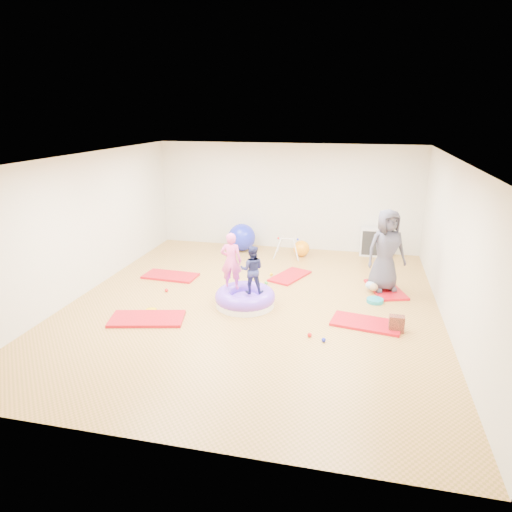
# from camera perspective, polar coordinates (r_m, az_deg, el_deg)

# --- Properties ---
(room) EXTENTS (7.01, 8.01, 2.81)m
(room) POSITION_cam_1_polar(r_m,az_deg,el_deg) (8.43, -0.45, 2.64)
(room) COLOR #C48A48
(room) RESTS_ON ground
(gym_mat_front_left) EXTENTS (1.41, 0.93, 0.05)m
(gym_mat_front_left) POSITION_cam_1_polar(r_m,az_deg,el_deg) (8.49, -13.46, -7.64)
(gym_mat_front_left) COLOR red
(gym_mat_front_left) RESTS_ON ground
(gym_mat_mid_left) EXTENTS (1.23, 0.66, 0.05)m
(gym_mat_mid_left) POSITION_cam_1_polar(r_m,az_deg,el_deg) (10.51, -10.64, -2.45)
(gym_mat_mid_left) COLOR red
(gym_mat_mid_left) RESTS_ON ground
(gym_mat_center_back) EXTENTS (0.91, 1.19, 0.04)m
(gym_mat_center_back) POSITION_cam_1_polar(r_m,az_deg,el_deg) (10.35, 4.26, -2.52)
(gym_mat_center_back) COLOR red
(gym_mat_center_back) RESTS_ON ground
(gym_mat_right) EXTENTS (1.27, 0.78, 0.05)m
(gym_mat_right) POSITION_cam_1_polar(r_m,az_deg,el_deg) (8.33, 13.60, -8.18)
(gym_mat_right) COLOR red
(gym_mat_right) RESTS_ON ground
(gym_mat_rear_right) EXTENTS (0.90, 1.27, 0.05)m
(gym_mat_rear_right) POSITION_cam_1_polar(r_m,az_deg,el_deg) (9.94, 15.90, -4.04)
(gym_mat_rear_right) COLOR red
(gym_mat_rear_right) RESTS_ON ground
(inflatable_cushion) EXTENTS (1.16, 1.16, 0.37)m
(inflatable_cushion) POSITION_cam_1_polar(r_m,az_deg,el_deg) (8.82, -1.37, -5.32)
(inflatable_cushion) COLOR white
(inflatable_cushion) RESTS_ON ground
(child_pink) EXTENTS (0.43, 0.30, 1.12)m
(child_pink) POSITION_cam_1_polar(r_m,az_deg,el_deg) (8.72, -3.13, -0.32)
(child_pink) COLOR #F854A3
(child_pink) RESTS_ON inflatable_cushion
(child_navy) EXTENTS (0.50, 0.41, 0.93)m
(child_navy) POSITION_cam_1_polar(r_m,az_deg,el_deg) (8.53, -0.51, -1.40)
(child_navy) COLOR navy
(child_navy) RESTS_ON inflatable_cushion
(adult_caregiver) EXTENTS (0.97, 0.83, 1.69)m
(adult_caregiver) POSITION_cam_1_polar(r_m,az_deg,el_deg) (9.61, 15.96, 0.71)
(adult_caregiver) COLOR #403F4E
(adult_caregiver) RESTS_ON gym_mat_rear_right
(infant) EXTENTS (0.34, 0.35, 0.20)m
(infant) POSITION_cam_1_polar(r_m,az_deg,el_deg) (9.71, 14.50, -3.64)
(infant) COLOR #9CC0DB
(infant) RESTS_ON gym_mat_rear_right
(ball_pit_balls) EXTENTS (3.44, 2.96, 0.07)m
(ball_pit_balls) POSITION_cam_1_polar(r_m,az_deg,el_deg) (9.06, -0.13, -5.39)
(ball_pit_balls) COLOR #1B25C3
(ball_pit_balls) RESTS_ON ground
(exercise_ball_blue) EXTENTS (0.73, 0.73, 0.73)m
(exercise_ball_blue) POSITION_cam_1_polar(r_m,az_deg,el_deg) (12.19, -1.79, 2.35)
(exercise_ball_blue) COLOR #1B25C3
(exercise_ball_blue) RESTS_ON ground
(exercise_ball_orange) EXTENTS (0.41, 0.41, 0.41)m
(exercise_ball_orange) POSITION_cam_1_polar(r_m,az_deg,el_deg) (11.80, 5.71, 0.95)
(exercise_ball_orange) COLOR orange
(exercise_ball_orange) RESTS_ON ground
(infant_play_gym) EXTENTS (0.67, 0.63, 0.51)m
(infant_play_gym) POSITION_cam_1_polar(r_m,az_deg,el_deg) (11.63, 4.01, 1.43)
(infant_play_gym) COLOR silver
(infant_play_gym) RESTS_ON ground
(cube_shelf) EXTENTS (0.73, 0.36, 0.73)m
(cube_shelf) POSITION_cam_1_polar(r_m,az_deg,el_deg) (12.15, 14.58, 1.73)
(cube_shelf) COLOR silver
(cube_shelf) RESTS_ON ground
(balance_disc) EXTENTS (0.33, 0.33, 0.07)m
(balance_disc) POSITION_cam_1_polar(r_m,az_deg,el_deg) (9.29, 14.65, -5.41)
(balance_disc) COLOR teal
(balance_disc) RESTS_ON ground
(backpack) EXTENTS (0.25, 0.16, 0.29)m
(backpack) POSITION_cam_1_polar(r_m,az_deg,el_deg) (8.16, 17.16, -8.11)
(backpack) COLOR #A74226
(backpack) RESTS_ON ground
(yellow_toy) EXTENTS (0.21, 0.21, 0.03)m
(yellow_toy) POSITION_cam_1_polar(r_m,az_deg,el_deg) (8.84, -12.98, -6.64)
(yellow_toy) COLOR #DBAA03
(yellow_toy) RESTS_ON ground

